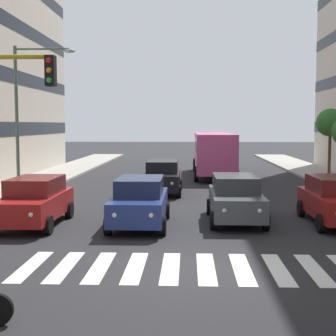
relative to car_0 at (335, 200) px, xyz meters
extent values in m
plane|color=#262628|center=(5.34, 5.76, -0.89)|extent=(180.00, 180.00, 0.00)
cube|color=silver|center=(2.19, 5.76, -0.88)|extent=(0.45, 2.80, 0.01)
cube|color=silver|center=(3.09, 5.76, -0.88)|extent=(0.45, 2.80, 0.01)
cube|color=silver|center=(3.99, 5.76, -0.88)|extent=(0.45, 2.80, 0.01)
cube|color=silver|center=(4.89, 5.76, -0.88)|extent=(0.45, 2.80, 0.01)
cube|color=silver|center=(5.79, 5.76, -0.88)|extent=(0.45, 2.80, 0.01)
cube|color=silver|center=(6.69, 5.76, -0.88)|extent=(0.45, 2.80, 0.01)
cube|color=silver|center=(7.59, 5.76, -0.88)|extent=(0.45, 2.80, 0.01)
cube|color=silver|center=(8.49, 5.76, -0.88)|extent=(0.45, 2.80, 0.01)
cube|color=silver|center=(9.39, 5.76, -0.88)|extent=(0.45, 2.80, 0.01)
cube|color=maroon|center=(0.00, 0.05, -0.17)|extent=(1.80, 4.40, 0.80)
cube|color=maroon|center=(0.00, -0.15, 0.53)|extent=(1.58, 2.46, 0.60)
cylinder|color=black|center=(0.90, 1.50, -0.57)|extent=(0.22, 0.64, 0.64)
cylinder|color=black|center=(0.90, -1.40, -0.57)|extent=(0.22, 0.64, 0.64)
cube|color=#474C51|center=(3.59, -0.25, -0.17)|extent=(1.80, 4.40, 0.80)
cube|color=#343639|center=(3.59, -0.45, 0.53)|extent=(1.58, 2.46, 0.60)
cylinder|color=black|center=(2.69, 1.20, -0.57)|extent=(0.22, 0.64, 0.64)
cylinder|color=black|center=(4.49, 1.20, -0.57)|extent=(0.22, 0.64, 0.64)
cylinder|color=black|center=(2.69, -1.70, -0.57)|extent=(0.22, 0.64, 0.64)
cylinder|color=black|center=(4.49, -1.70, -0.57)|extent=(0.22, 0.64, 0.64)
sphere|color=white|center=(3.01, 1.90, -0.09)|extent=(0.18, 0.18, 0.18)
sphere|color=white|center=(4.16, 1.90, -0.09)|extent=(0.18, 0.18, 0.18)
cube|color=navy|center=(7.08, 0.68, -0.17)|extent=(1.80, 4.40, 0.80)
cube|color=#1D2547|center=(7.08, 0.48, 0.53)|extent=(1.58, 2.46, 0.60)
cylinder|color=black|center=(6.18, 2.13, -0.57)|extent=(0.22, 0.64, 0.64)
cylinder|color=black|center=(7.98, 2.13, -0.57)|extent=(0.22, 0.64, 0.64)
cylinder|color=black|center=(6.18, -0.77, -0.57)|extent=(0.22, 0.64, 0.64)
cylinder|color=black|center=(7.98, -0.77, -0.57)|extent=(0.22, 0.64, 0.64)
sphere|color=white|center=(6.50, 2.83, -0.09)|extent=(0.18, 0.18, 0.18)
sphere|color=white|center=(7.66, 2.83, -0.09)|extent=(0.18, 0.18, 0.18)
cube|color=maroon|center=(10.86, 0.73, -0.17)|extent=(1.80, 4.40, 0.80)
cube|color=maroon|center=(10.86, 0.53, 0.53)|extent=(1.58, 2.46, 0.60)
cylinder|color=black|center=(9.96, 2.19, -0.57)|extent=(0.22, 0.64, 0.64)
cylinder|color=black|center=(9.96, -0.72, -0.57)|extent=(0.22, 0.64, 0.64)
cylinder|color=black|center=(11.76, -0.72, -0.57)|extent=(0.22, 0.64, 0.64)
sphere|color=white|center=(10.28, 2.88, -0.09)|extent=(0.18, 0.18, 0.18)
cube|color=black|center=(6.71, -7.63, -0.17)|extent=(1.80, 4.40, 0.80)
cube|color=black|center=(6.71, -7.83, 0.53)|extent=(1.58, 2.46, 0.60)
cylinder|color=black|center=(5.81, -6.18, -0.57)|extent=(0.22, 0.64, 0.64)
cylinder|color=black|center=(7.61, -6.18, -0.57)|extent=(0.22, 0.64, 0.64)
cylinder|color=black|center=(5.81, -9.09, -0.57)|extent=(0.22, 0.64, 0.64)
cylinder|color=black|center=(7.61, -9.09, -0.57)|extent=(0.22, 0.64, 0.64)
sphere|color=white|center=(6.13, -5.48, -0.09)|extent=(0.18, 0.18, 0.18)
sphere|color=white|center=(7.28, -5.48, -0.09)|extent=(0.18, 0.18, 0.18)
cube|color=#DB5193|center=(3.59, -16.64, 0.86)|extent=(2.50, 10.50, 2.50)
cube|color=black|center=(3.59, -16.64, 1.41)|extent=(2.52, 9.87, 0.80)
cylinder|color=black|center=(2.34, -12.97, -0.39)|extent=(0.28, 1.00, 1.00)
cylinder|color=black|center=(4.84, -12.97, -0.39)|extent=(0.28, 1.00, 1.00)
cylinder|color=black|center=(2.34, -19.79, -0.39)|extent=(0.28, 1.00, 1.00)
cylinder|color=black|center=(4.84, -19.79, -0.39)|extent=(0.28, 1.00, 1.00)
cube|color=black|center=(8.79, 5.67, 4.06)|extent=(0.24, 0.28, 0.76)
sphere|color=red|center=(8.79, 5.82, 4.30)|extent=(0.14, 0.14, 0.14)
sphere|color=orange|center=(8.79, 5.82, 4.06)|extent=(0.14, 0.14, 0.14)
sphere|color=green|center=(8.79, 5.82, 3.82)|extent=(0.14, 0.14, 0.14)
cylinder|color=#4C6B56|center=(13.58, -5.42, 2.85)|extent=(0.16, 0.16, 7.18)
cylinder|color=#4C6B56|center=(12.28, -5.42, 6.29)|extent=(2.60, 0.10, 0.10)
ellipsoid|color=#B7BCC1|center=(10.98, -5.42, 6.19)|extent=(0.56, 0.28, 0.20)
cylinder|color=#513823|center=(-4.18, -15.59, 0.78)|extent=(0.20, 0.20, 3.03)
sphere|color=#2D6B28|center=(-4.18, -15.59, 2.86)|extent=(1.89, 1.89, 1.89)
camera|label=1|loc=(5.35, 17.92, 2.74)|focal=52.55mm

